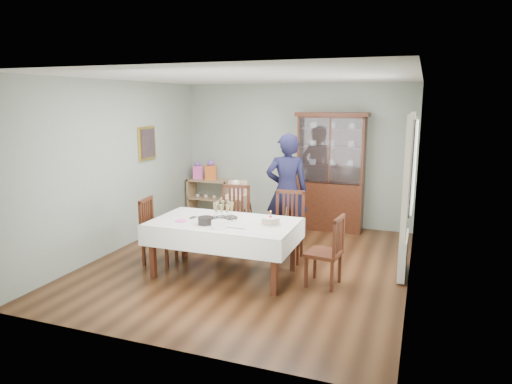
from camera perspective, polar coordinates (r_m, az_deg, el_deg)
The scene contains 25 objects.
floor at distance 6.89m, azimuth -0.84°, elevation -8.90°, with size 5.00×5.00×0.00m, color #593319.
room_shell at distance 6.99m, azimuth 0.69°, elevation 5.78°, with size 5.00×5.00×5.00m.
dining_table at distance 6.38m, azimuth -3.98°, elevation -6.93°, with size 2.01×1.16×0.76m.
china_cabinet at distance 8.53m, azimuth 9.35°, elevation 2.71°, with size 1.30×0.48×2.18m.
sideboard at distance 9.46m, azimuth -5.80°, elevation -0.79°, with size 0.90×0.38×0.80m.
picture_frame at distance 8.23m, azimuth -13.47°, elevation 5.94°, with size 0.04×0.48×0.58m, color gold.
window at distance 6.38m, azimuth 19.12°, elevation 3.21°, with size 0.04×1.02×1.22m, color white.
curtain_left at distance 5.79m, azimuth 18.31°, elevation 1.47°, with size 0.07×0.30×1.55m, color silver.
curtain_right at distance 7.01m, azimuth 18.70°, elevation 3.10°, with size 0.07×0.30×1.55m, color silver.
radiator at distance 6.67m, azimuth 17.90°, elevation -7.44°, with size 0.10×0.80×0.55m, color white.
chair_far_left at distance 7.31m, azimuth -2.81°, elevation -5.11°, with size 0.55×0.55×1.05m.
chair_far_right at distance 6.98m, azimuth 3.96°, elevation -5.97°, with size 0.51×0.51×1.04m.
chair_end_left at distance 6.97m, azimuth -12.05°, elevation -6.38°, with size 0.49×0.49×0.98m.
chair_end_right at distance 6.10m, azimuth 8.59°, elevation -8.98°, with size 0.47×0.47×0.94m.
woman at distance 7.46m, azimuth 3.87°, elevation 0.16°, with size 0.68×0.45×1.88m, color black.
high_chair at distance 7.92m, azimuth -2.51°, elevation -3.06°, with size 0.48×0.48×1.06m.
champagne_tray at distance 6.37m, azimuth -4.06°, elevation -2.74°, with size 0.39×0.39×0.24m.
birthday_cake at distance 6.08m, azimuth 1.83°, elevation -3.66°, with size 0.28×0.28×0.19m.
plate_stack_dark at distance 6.14m, azimuth -6.32°, elevation -3.57°, with size 0.21×0.21×0.10m, color black.
plate_stack_white at distance 5.97m, azimuth -4.60°, elevation -4.02°, with size 0.21×0.21×0.09m, color white.
napkin_stack at distance 6.34m, azimuth -9.38°, elevation -3.58°, with size 0.12×0.12×0.02m, color #FF5DC1.
cutlery at distance 6.52m, azimuth -8.14°, elevation -3.15°, with size 0.10×0.15×0.01m, color silver, non-canonical shape.
cake_knife at distance 5.93m, azimuth -2.61°, elevation -4.52°, with size 0.27×0.02×0.01m, color silver.
gift_bag_pink at distance 9.45m, azimuth -7.28°, elevation 2.63°, with size 0.23×0.19×0.37m.
gift_bag_orange at distance 9.32m, azimuth -5.68°, elevation 2.66°, with size 0.26×0.22×0.41m.
Camera 1 is at (2.32, -6.03, 2.39)m, focal length 32.00 mm.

